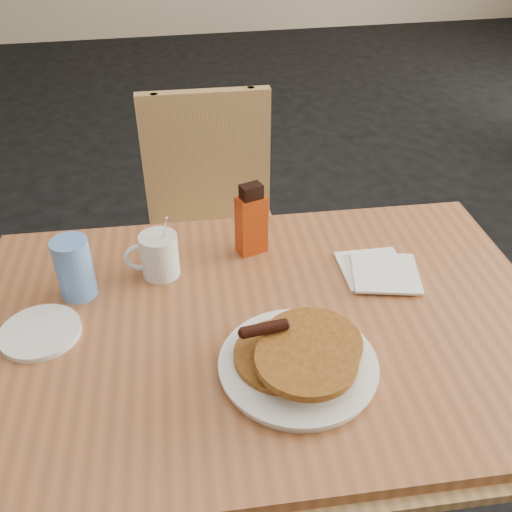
{
  "coord_description": "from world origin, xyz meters",
  "views": [
    {
      "loc": [
        -0.24,
        -0.9,
        1.53
      ],
      "look_at": [
        -0.05,
        0.03,
        0.84
      ],
      "focal_mm": 40.0,
      "sensor_mm": 36.0,
      "label": 1
    }
  ],
  "objects_px": {
    "chair_main_far": "(213,212)",
    "syrup_bottle": "(251,221)",
    "blue_tumbler": "(74,268)",
    "main_table": "(263,336)",
    "pancake_plate": "(299,359)",
    "coffee_mug": "(158,255)"
  },
  "relations": [
    {
      "from": "chair_main_far",
      "to": "syrup_bottle",
      "type": "bearing_deg",
      "value": -83.85
    },
    {
      "from": "chair_main_far",
      "to": "blue_tumbler",
      "type": "height_order",
      "value": "chair_main_far"
    },
    {
      "from": "main_table",
      "to": "coffee_mug",
      "type": "relative_size",
      "value": 8.11
    },
    {
      "from": "main_table",
      "to": "coffee_mug",
      "type": "bearing_deg",
      "value": 134.65
    },
    {
      "from": "main_table",
      "to": "chair_main_far",
      "type": "height_order",
      "value": "chair_main_far"
    },
    {
      "from": "pancake_plate",
      "to": "syrup_bottle",
      "type": "xyz_separation_m",
      "value": [
        -0.01,
        0.38,
        0.06
      ]
    },
    {
      "from": "coffee_mug",
      "to": "main_table",
      "type": "bearing_deg",
      "value": -44.71
    },
    {
      "from": "syrup_bottle",
      "to": "main_table",
      "type": "bearing_deg",
      "value": -112.34
    },
    {
      "from": "chair_main_far",
      "to": "syrup_bottle",
      "type": "distance_m",
      "value": 0.59
    },
    {
      "from": "pancake_plate",
      "to": "syrup_bottle",
      "type": "distance_m",
      "value": 0.39
    },
    {
      "from": "syrup_bottle",
      "to": "blue_tumbler",
      "type": "height_order",
      "value": "syrup_bottle"
    },
    {
      "from": "coffee_mug",
      "to": "pancake_plate",
      "type": "bearing_deg",
      "value": -55.07
    },
    {
      "from": "chair_main_far",
      "to": "pancake_plate",
      "type": "bearing_deg",
      "value": -84.5
    },
    {
      "from": "chair_main_far",
      "to": "pancake_plate",
      "type": "height_order",
      "value": "chair_main_far"
    },
    {
      "from": "chair_main_far",
      "to": "syrup_bottle",
      "type": "height_order",
      "value": "syrup_bottle"
    },
    {
      "from": "main_table",
      "to": "blue_tumbler",
      "type": "relative_size",
      "value": 9.42
    },
    {
      "from": "coffee_mug",
      "to": "syrup_bottle",
      "type": "height_order",
      "value": "syrup_bottle"
    },
    {
      "from": "blue_tumbler",
      "to": "chair_main_far",
      "type": "bearing_deg",
      "value": 59.47
    },
    {
      "from": "main_table",
      "to": "pancake_plate",
      "type": "xyz_separation_m",
      "value": [
        0.04,
        -0.14,
        0.07
      ]
    },
    {
      "from": "main_table",
      "to": "chair_main_far",
      "type": "xyz_separation_m",
      "value": [
        -0.01,
        0.77,
        -0.16
      ]
    },
    {
      "from": "pancake_plate",
      "to": "blue_tumbler",
      "type": "bearing_deg",
      "value": 143.33
    },
    {
      "from": "chair_main_far",
      "to": "blue_tumbler",
      "type": "xyz_separation_m",
      "value": [
        -0.36,
        -0.61,
        0.27
      ]
    }
  ]
}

